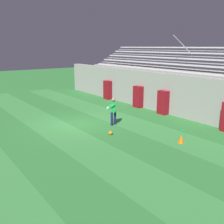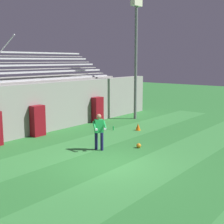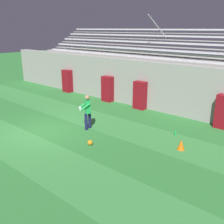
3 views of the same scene
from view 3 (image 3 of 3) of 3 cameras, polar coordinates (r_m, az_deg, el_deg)
ground_plane at (r=12.82m, az=-14.61°, el=-4.07°), size 80.00×80.00×0.00m
turf_stripe_mid at (r=12.07m, az=-20.94°, el=-6.10°), size 28.00×2.19×0.01m
turf_stripe_far at (r=14.42m, az=-5.62°, el=-1.07°), size 28.00×2.19×0.01m
back_wall at (r=16.75m, az=3.59°, el=6.60°), size 24.00×0.60×2.80m
padding_pillar_gate_left at (r=17.27m, az=-1.00°, el=5.04°), size 0.75×0.44×1.66m
padding_pillar_gate_right at (r=15.70m, az=6.10°, el=3.63°), size 0.75×0.44×1.66m
padding_pillar_far_left at (r=20.18m, az=-9.72°, el=6.66°), size 0.75×0.44×1.66m
padding_pillar_far_right at (r=13.61m, az=23.17°, el=0.04°), size 0.75×0.44×1.66m
bleacher_stand at (r=18.62m, az=8.05°, el=7.92°), size 18.00×4.05×5.43m
goalkeeper at (r=12.44m, az=-5.41°, el=0.45°), size 0.74×0.72×1.67m
soccer_ball at (r=10.99m, az=-4.79°, el=-6.65°), size 0.22×0.22×0.22m
traffic_cone at (r=10.89m, az=14.80°, el=-6.90°), size 0.30×0.30×0.42m
water_bottle at (r=12.22m, az=13.63°, el=-4.48°), size 0.07×0.07×0.24m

